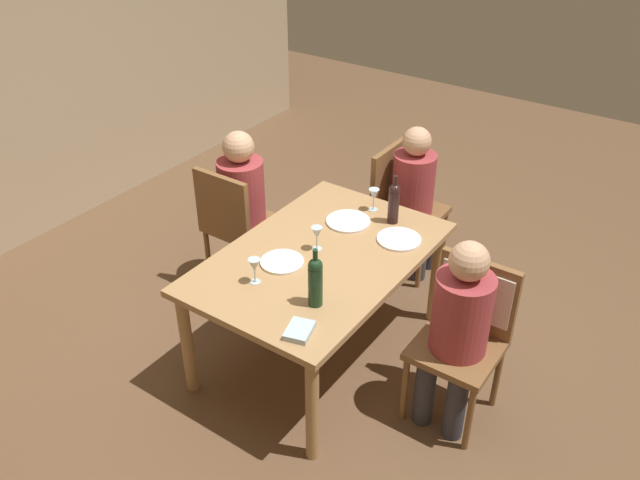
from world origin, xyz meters
TOP-DOWN VIEW (x-y plane):
  - ground_plane at (0.00, 0.00)m, footprint 10.00×10.00m
  - rear_room_partition at (0.00, 2.70)m, footprint 6.40×0.12m
  - dining_table at (0.00, 0.00)m, footprint 1.53×1.01m
  - chair_right_end at (1.14, 0.09)m, footprint 0.44×0.44m
  - chair_near at (0.12, -0.88)m, footprint 0.46×0.44m
  - chair_far_right at (0.26, 0.88)m, footprint 0.44×0.44m
  - person_woman_host at (1.14, -0.03)m, footprint 0.30×0.34m
  - person_man_bearded at (-0.03, -0.88)m, footprint 0.35×0.31m
  - person_man_guest at (0.37, 0.88)m, footprint 0.36×0.31m
  - wine_bottle_tall_green at (-0.39, -0.24)m, footprint 0.08×0.08m
  - wine_bottle_dark_red at (0.56, -0.16)m, footprint 0.07×0.07m
  - wine_glass_near_left at (0.04, 0.05)m, footprint 0.07×0.07m
  - wine_glass_centre at (0.62, 0.01)m, footprint 0.07×0.07m
  - wine_glass_near_right at (-0.42, 0.14)m, footprint 0.07×0.07m
  - dinner_plate_host at (0.39, -0.30)m, footprint 0.27×0.27m
  - dinner_plate_guest_left at (-0.19, 0.13)m, footprint 0.25×0.25m
  - dinner_plate_guest_right at (0.40, 0.06)m, footprint 0.28×0.28m
  - folded_napkin at (-0.62, -0.31)m, footprint 0.19×0.16m

SIDE VIEW (x-z plane):
  - ground_plane at x=0.00m, z-range 0.00..0.00m
  - chair_right_end at x=1.14m, z-range 0.07..0.99m
  - chair_far_right at x=0.26m, z-range 0.07..0.99m
  - chair_near at x=0.12m, z-range 0.13..1.05m
  - dining_table at x=0.00m, z-range 0.28..1.01m
  - person_woman_host at x=1.14m, z-range 0.09..1.20m
  - person_man_bearded at x=-0.03m, z-range 0.09..1.22m
  - person_man_guest at x=0.37m, z-range 0.09..1.24m
  - dinner_plate_host at x=0.39m, z-range 0.73..0.75m
  - dinner_plate_guest_left at x=-0.19m, z-range 0.73..0.75m
  - dinner_plate_guest_right at x=0.40m, z-range 0.73..0.75m
  - folded_napkin at x=-0.62m, z-range 0.73..0.76m
  - wine_glass_near_left at x=0.04m, z-range 0.76..0.91m
  - wine_glass_centre at x=0.62m, z-range 0.76..0.91m
  - wine_glass_near_right at x=-0.42m, z-range 0.76..0.91m
  - wine_bottle_dark_red at x=0.56m, z-range 0.71..1.03m
  - wine_bottle_tall_green at x=-0.39m, z-range 0.71..1.05m
  - rear_room_partition at x=0.00m, z-range 0.00..2.70m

